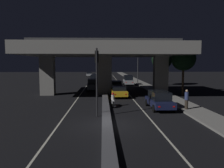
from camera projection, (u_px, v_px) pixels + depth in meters
name	position (u px, v px, depth m)	size (l,w,h in m)	color
ground_plane	(107.00, 125.00, 15.20)	(200.00, 200.00, 0.00)	black
lane_line_left_inner	(89.00, 82.00, 49.88)	(0.12, 126.00, 0.00)	beige
lane_line_right_inner	(119.00, 82.00, 50.16)	(0.12, 126.00, 0.00)	beige
median_divider	(104.00, 82.00, 50.01)	(0.68, 126.00, 0.31)	#4C4C51
sidewalk_right	(144.00, 85.00, 43.39)	(2.48, 126.00, 0.15)	gray
elevated_overpass	(105.00, 52.00, 29.60)	(21.30, 11.91, 7.71)	gray
traffic_light_left_of_median	(97.00, 70.00, 17.38)	(0.30, 0.49, 5.49)	black
street_lamp	(136.00, 62.00, 47.03)	(2.79, 0.32, 7.90)	#2D2D30
car_dark_blue_lead	(159.00, 100.00, 20.58)	(1.99, 4.63, 1.68)	#141938
car_taxi_yellow_second	(119.00, 92.00, 27.76)	(2.14, 4.06, 1.36)	gold
car_grey_third	(116.00, 85.00, 35.97)	(2.13, 4.45, 1.47)	#515459
car_silver_fourth	(128.00, 80.00, 43.29)	(2.00, 4.38, 1.97)	gray
car_grey_lead_oncoming	(93.00, 85.00, 34.47)	(2.07, 4.08, 1.88)	#515459
car_grey_second_oncoming	(94.00, 79.00, 48.08)	(1.96, 4.68, 1.83)	#515459
car_black_third_oncoming	(96.00, 76.00, 59.66)	(2.02, 4.46, 1.57)	black
car_silver_fourth_oncoming	(89.00, 74.00, 71.41)	(1.94, 4.02, 1.66)	gray
motorcycle_white_filtering_near	(113.00, 101.00, 21.65)	(0.33, 1.92, 1.41)	black
pedestrian_on_sidewalk	(187.00, 99.00, 19.69)	(0.35, 0.35, 1.78)	#2D261E
roadside_tree_kerbside_near	(184.00, 59.00, 28.35)	(3.16, 3.16, 6.51)	#38281C
roadside_tree_kerbside_mid	(162.00, 60.00, 41.97)	(3.95, 3.95, 7.09)	#38281C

